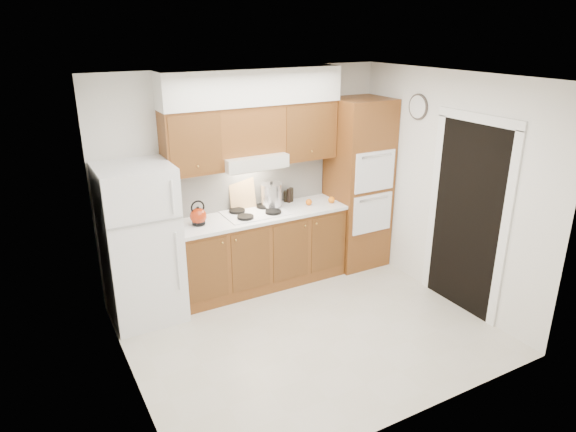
% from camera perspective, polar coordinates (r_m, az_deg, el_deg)
% --- Properties ---
extents(floor, '(3.60, 3.60, 0.00)m').
position_cam_1_polar(floor, '(5.58, 2.28, -12.59)').
color(floor, beige).
rests_on(floor, ground).
extents(ceiling, '(3.60, 3.60, 0.00)m').
position_cam_1_polar(ceiling, '(4.70, 2.73, 15.07)').
color(ceiling, white).
rests_on(ceiling, wall_back).
extents(wall_back, '(3.60, 0.02, 2.60)m').
position_cam_1_polar(wall_back, '(6.25, -4.68, 4.23)').
color(wall_back, silver).
rests_on(wall_back, floor).
extents(wall_left, '(0.02, 3.00, 2.60)m').
position_cam_1_polar(wall_left, '(4.40, -18.05, -3.92)').
color(wall_left, silver).
rests_on(wall_left, floor).
extents(wall_right, '(0.02, 3.00, 2.60)m').
position_cam_1_polar(wall_right, '(6.08, 17.17, 2.89)').
color(wall_right, silver).
rests_on(wall_right, floor).
extents(fridge, '(0.75, 0.72, 1.72)m').
position_cam_1_polar(fridge, '(5.67, -16.06, -3.02)').
color(fridge, white).
rests_on(fridge, floor).
extents(base_cabinets, '(2.11, 0.60, 0.90)m').
position_cam_1_polar(base_cabinets, '(6.30, -3.12, -3.85)').
color(base_cabinets, brown).
rests_on(base_cabinets, floor).
extents(countertop, '(2.13, 0.62, 0.04)m').
position_cam_1_polar(countertop, '(6.11, -3.16, 0.13)').
color(countertop, white).
rests_on(countertop, base_cabinets).
extents(backsplash, '(2.11, 0.03, 0.56)m').
position_cam_1_polar(backsplash, '(6.27, -4.40, 3.52)').
color(backsplash, white).
rests_on(backsplash, countertop).
extents(oven_cabinet, '(0.70, 0.65, 2.20)m').
position_cam_1_polar(oven_cabinet, '(6.75, 7.75, 3.54)').
color(oven_cabinet, brown).
rests_on(oven_cabinet, floor).
extents(upper_cab_left, '(0.63, 0.33, 0.70)m').
position_cam_1_polar(upper_cab_left, '(5.72, -10.74, 8.09)').
color(upper_cab_left, brown).
rests_on(upper_cab_left, wall_back).
extents(upper_cab_right, '(0.73, 0.33, 0.70)m').
position_cam_1_polar(upper_cab_right, '(6.30, 1.81, 9.56)').
color(upper_cab_right, brown).
rests_on(upper_cab_right, wall_back).
extents(range_hood, '(0.75, 0.45, 0.15)m').
position_cam_1_polar(range_hood, '(5.97, -4.08, 6.20)').
color(range_hood, silver).
rests_on(range_hood, wall_back).
extents(upper_cab_over_hood, '(0.75, 0.33, 0.55)m').
position_cam_1_polar(upper_cab_over_hood, '(5.95, -4.41, 9.59)').
color(upper_cab_over_hood, brown).
rests_on(upper_cab_over_hood, range_hood).
extents(soffit, '(2.13, 0.36, 0.40)m').
position_cam_1_polar(soffit, '(5.89, -4.02, 14.16)').
color(soffit, silver).
rests_on(soffit, wall_back).
extents(cooktop, '(0.74, 0.50, 0.01)m').
position_cam_1_polar(cooktop, '(6.10, -3.67, 0.34)').
color(cooktop, white).
rests_on(cooktop, countertop).
extents(doorway, '(0.02, 0.90, 2.10)m').
position_cam_1_polar(doorway, '(5.93, 19.22, -0.35)').
color(doorway, black).
rests_on(doorway, floor).
extents(wall_clock, '(0.02, 0.30, 0.30)m').
position_cam_1_polar(wall_clock, '(6.27, 14.27, 11.68)').
color(wall_clock, '#3F3833').
rests_on(wall_clock, wall_right).
extents(kettle, '(0.24, 0.24, 0.19)m').
position_cam_1_polar(kettle, '(5.80, -9.94, -0.01)').
color(kettle, '#93250A').
rests_on(kettle, countertop).
extents(cutting_board, '(0.33, 0.12, 0.42)m').
position_cam_1_polar(cutting_board, '(6.23, -5.12, 2.60)').
color(cutting_board, tan).
rests_on(cutting_board, countertop).
extents(stock_pot, '(0.26, 0.26, 0.27)m').
position_cam_1_polar(stock_pot, '(6.24, -1.86, 2.36)').
color(stock_pot, silver).
rests_on(stock_pot, cooktop).
extents(condiment_a, '(0.05, 0.05, 0.18)m').
position_cam_1_polar(condiment_a, '(6.45, 0.09, 2.27)').
color(condiment_a, black).
rests_on(condiment_a, countertop).
extents(condiment_b, '(0.07, 0.07, 0.18)m').
position_cam_1_polar(condiment_b, '(6.49, 0.37, 2.39)').
color(condiment_b, black).
rests_on(condiment_b, countertop).
extents(condiment_c, '(0.06, 0.06, 0.15)m').
position_cam_1_polar(condiment_c, '(6.47, -0.25, 2.20)').
color(condiment_c, black).
rests_on(condiment_c, countertop).
extents(orange_near, '(0.11, 0.11, 0.08)m').
position_cam_1_polar(orange_near, '(6.46, 4.85, 1.80)').
color(orange_near, orange).
rests_on(orange_near, countertop).
extents(orange_far, '(0.09, 0.09, 0.08)m').
position_cam_1_polar(orange_far, '(6.37, 2.33, 1.56)').
color(orange_far, '#EC4B0C').
rests_on(orange_far, countertop).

